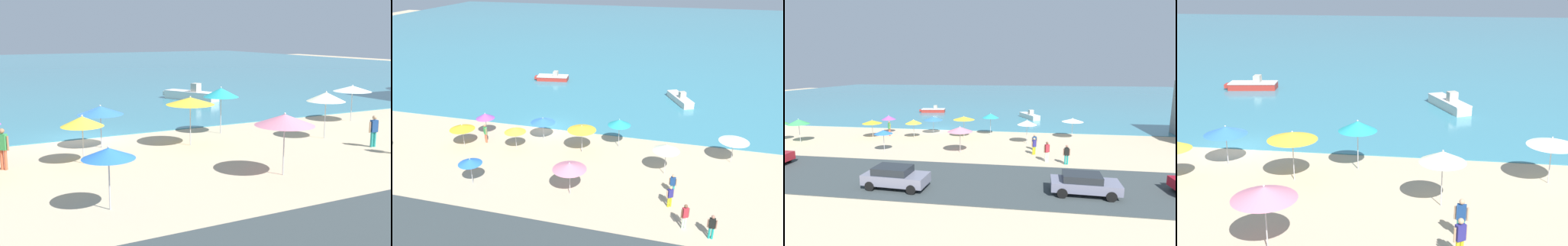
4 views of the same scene
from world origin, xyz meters
TOP-DOWN VIEW (x-y plane):
  - ground_plane at (0.00, 0.00)m, footprint 160.00×160.00m
  - sea at (0.00, 55.00)m, footprint 150.00×110.00m
  - coastal_road at (0.00, -18.00)m, footprint 80.00×8.00m
  - beach_umbrella_0 at (-1.88, -11.10)m, footprint 1.77×1.77m
  - beach_umbrella_1 at (4.69, -3.97)m, footprint 2.50×2.50m
  - beach_umbrella_3 at (7.61, -2.06)m, footprint 2.05×2.05m
  - beach_umbrella_4 at (0.46, -2.33)m, footprint 2.30×2.30m
  - beach_umbrella_5 at (12.01, -5.85)m, footprint 2.09×2.09m
  - beach_umbrella_6 at (5.65, -10.49)m, footprint 2.44×2.44m
  - beach_umbrella_7 at (-5.96, -5.64)m, footprint 2.23×2.23m
  - beach_umbrella_8 at (-12.66, -9.13)m, footprint 2.23×2.23m
  - beach_umbrella_9 at (-1.14, -4.95)m, footprint 1.90×1.90m
  - beach_umbrella_10 at (-5.15, -2.95)m, footprint 1.76×1.76m
  - beach_umbrella_11 at (17.24, -2.57)m, footprint 2.43×2.43m
  - bather_0 at (15.35, -12.84)m, footprint 0.57×0.22m
  - bather_1 at (12.70, -10.18)m, footprint 0.49×0.38m
  - bather_2 at (12.79, -8.59)m, footprint 0.57×0.27m
  - bather_3 at (13.74, -12.30)m, footprint 0.50×0.38m
  - bather_4 at (-4.41, -4.43)m, footprint 0.46×0.40m
  - parked_car_1 at (3.24, -19.99)m, footprint 4.40×2.15m
  - parked_car_2 at (15.64, -19.26)m, footprint 4.32×2.05m
  - skiff_nearshore at (-5.21, 15.79)m, footprint 4.80×2.37m
  - skiff_offshore at (12.44, 11.24)m, footprint 3.39×5.23m

SIDE VIEW (x-z plane):
  - ground_plane at x=0.00m, z-range 0.00..0.00m
  - sea at x=0.00m, z-range 0.00..0.05m
  - coastal_road at x=0.00m, z-range 0.00..0.06m
  - skiff_nearshore at x=-5.21m, z-range -0.21..1.05m
  - skiff_offshore at x=12.44m, z-range -0.26..1.19m
  - parked_car_2 at x=15.64m, z-range 0.11..1.48m
  - parked_car_1 at x=3.24m, z-range 0.11..1.59m
  - bather_2 at x=12.79m, z-range 0.10..1.72m
  - bather_1 at x=12.70m, z-range 0.10..1.73m
  - bather_0 at x=15.35m, z-range 0.10..1.80m
  - bather_4 at x=-4.41m, z-range 0.11..1.90m
  - bather_3 at x=13.74m, z-range 0.11..1.90m
  - beach_umbrella_7 at x=-5.96m, z-range 0.81..2.93m
  - beach_umbrella_9 at x=-1.14m, z-range 0.80..2.99m
  - beach_umbrella_4 at x=0.46m, z-range 0.81..2.99m
  - beach_umbrella_0 at x=-1.88m, z-range 0.83..2.99m
  - beach_umbrella_10 at x=-5.15m, z-range 0.83..3.13m
  - beach_umbrella_11 at x=17.24m, z-range 0.94..3.35m
  - beach_umbrella_6 at x=5.65m, z-range 0.99..3.58m
  - beach_umbrella_5 at x=12.01m, z-range 0.99..3.61m
  - beach_umbrella_1 at x=4.69m, z-range 1.02..3.59m
  - beach_umbrella_8 at x=-12.66m, z-range 0.98..3.64m
  - beach_umbrella_3 at x=7.61m, z-range 1.02..3.73m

